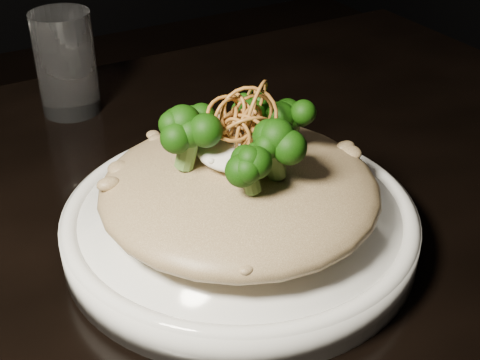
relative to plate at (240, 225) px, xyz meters
name	(u,v)px	position (x,y,z in m)	size (l,w,h in m)	color
plate	(240,225)	(0.00, 0.00, 0.00)	(0.27, 0.27, 0.03)	white
risotto	(240,189)	(0.00, 0.00, 0.04)	(0.21, 0.21, 0.05)	brown
broccoli	(242,133)	(0.00, 0.00, 0.08)	(0.12, 0.12, 0.04)	black
cheese	(239,150)	(0.00, 0.00, 0.07)	(0.06, 0.06, 0.02)	white
shallots	(241,111)	(0.00, 0.00, 0.09)	(0.06, 0.06, 0.04)	brown
drinking_glass	(66,63)	(-0.04, 0.28, 0.04)	(0.06, 0.06, 0.11)	white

